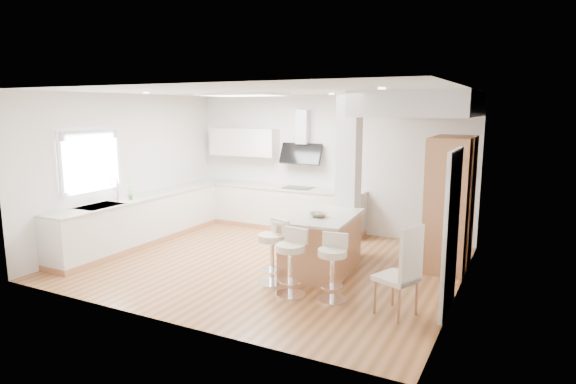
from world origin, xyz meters
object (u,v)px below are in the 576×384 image
Objects in this scene: peninsula at (321,243)px; bar_stool_c at (333,264)px; bar_stool_b at (291,259)px; dining_chair at (404,269)px; bar_stool_a at (273,248)px.

peninsula is 1.74× the size of bar_stool_c.
bar_stool_b reaches higher than bar_stool_c.
dining_chair is at bearing -39.63° from peninsula.
bar_stool_a reaches higher than bar_stool_b.
bar_stool_a is 2.00m from dining_chair.
peninsula is 1.17m from bar_stool_c.
bar_stool_a is 0.53m from bar_stool_b.
peninsula is at bearing 84.19° from bar_stool_a.
dining_chair is (1.97, -0.29, 0.09)m from bar_stool_a.
bar_stool_a is at bearing 152.31° from bar_stool_b.
peninsula reaches higher than bar_stool_a.
bar_stool_b is 1.54m from dining_chair.
bar_stool_a is at bearing -121.58° from peninsula.
bar_stool_b is (0.44, -0.29, -0.01)m from bar_stool_a.
peninsula is 1.92m from dining_chair.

